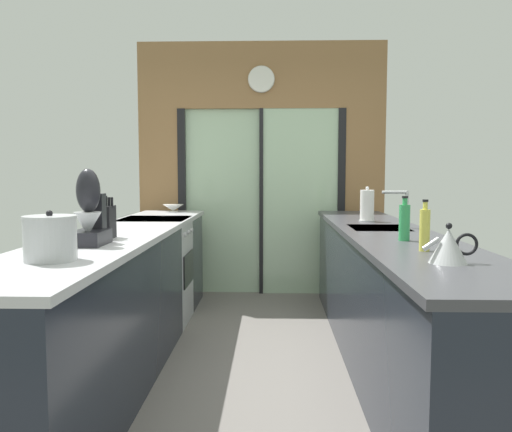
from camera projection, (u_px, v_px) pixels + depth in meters
The scene contains 14 objects.
ground_plane at pixel (256, 349), 3.92m from camera, with size 5.04×7.60×0.02m, color slate.
back_wall_unit at pixel (261, 153), 5.58m from camera, with size 2.64×0.12×2.70m.
left_counter_run at pixel (117, 301), 3.44m from camera, with size 0.62×3.80×0.92m.
right_counter_run at pixel (388, 298), 3.55m from camera, with size 0.62×3.80×0.92m.
sink_faucet at pixel (402, 203), 3.75m from camera, with size 0.19×0.02×0.27m.
oven_range at pixel (155, 271), 4.56m from camera, with size 0.60×0.60×0.92m.
mixing_bowl at pixel (173, 208), 5.28m from camera, with size 0.21×0.21×0.07m.
knife_block at pixel (106, 221), 3.14m from camera, with size 0.09×0.14×0.27m.
stand_mixer at pixel (90, 216), 2.85m from camera, with size 0.17×0.27×0.42m.
stock_pot at pixel (50, 238), 2.34m from camera, with size 0.24×0.24×0.23m.
kettle at pixel (449, 246), 2.28m from camera, with size 0.24×0.17×0.18m.
soap_bottle_near at pixel (425, 229), 2.63m from camera, with size 0.05×0.05×0.26m.
soap_bottle_far at pixel (404, 222), 3.03m from camera, with size 0.06×0.06×0.26m.
paper_towel_roll at pixel (367, 206), 4.22m from camera, with size 0.13×0.13×0.29m.
Camera 1 is at (0.11, -3.22, 1.32)m, focal length 36.41 mm.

